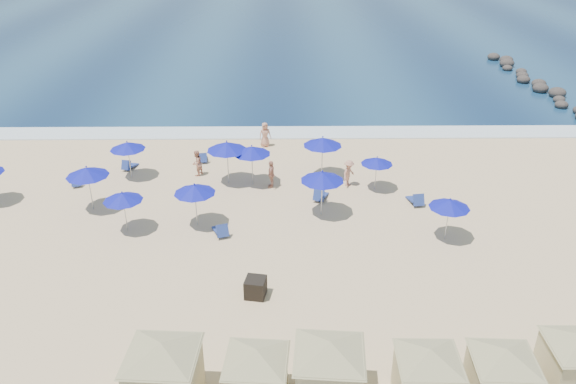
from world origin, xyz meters
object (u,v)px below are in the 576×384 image
object	(u,v)px
umbrella_2	(127,146)
umbrella_8	(323,142)
cabana_0	(163,366)
cabana_4	(503,370)
trash_bin	(256,287)
cabana_3	(428,370)
cabana_1	(257,370)
beachgoer_0	(197,163)
umbrella_7	(322,176)
beachgoer_2	(349,173)
umbrella_9	(377,161)
cabana_2	(329,364)
umbrella_5	(252,150)
umbrella_10	(450,204)
umbrella_4	(227,146)
umbrella_6	(195,189)
umbrella_1	(87,172)
rock_jetty	(546,90)
umbrella_3	(123,197)
beachgoer_3	(265,135)
beachgoer_1	(271,174)

from	to	relation	value
umbrella_2	umbrella_8	size ratio (longest dim) A/B	0.90
cabana_0	cabana_4	distance (m)	10.84
trash_bin	cabana_3	xyz separation A→B (m)	(5.78, -5.87, 1.05)
cabana_1	beachgoer_0	size ratio (longest dim) A/B	2.53
cabana_1	umbrella_7	xyz separation A→B (m)	(2.92, 12.84, 0.80)
beachgoer_0	beachgoer_2	size ratio (longest dim) A/B	0.99
cabana_0	umbrella_8	world-z (taller)	cabana_0
umbrella_8	umbrella_9	xyz separation A→B (m)	(3.00, -1.77, -0.48)
cabana_2	cabana_0	bearing A→B (deg)	-179.43
umbrella_5	beachgoer_2	xyz separation A→B (m)	(5.67, -0.29, -1.36)
trash_bin	umbrella_10	xyz separation A→B (m)	(9.22, 4.51, 1.55)
umbrella_4	umbrella_6	xyz separation A→B (m)	(-1.20, -5.08, -0.25)
umbrella_6	umbrella_9	distance (m)	10.64
umbrella_1	umbrella_9	xyz separation A→B (m)	(15.75, 2.25, -0.42)
rock_jetty	cabana_0	bearing A→B (deg)	-128.18
cabana_1	beachgoer_2	size ratio (longest dim) A/B	2.52
umbrella_3	umbrella_5	xyz separation A→B (m)	(6.14, 5.40, 0.23)
cabana_2	umbrella_4	xyz separation A→B (m)	(-4.69, 16.81, 0.72)
umbrella_8	umbrella_5	bearing A→B (deg)	-167.08
umbrella_10	beachgoer_3	bearing A→B (deg)	126.89
umbrella_9	beachgoer_0	xyz separation A→B (m)	(-10.64, 2.09, -1.01)
umbrella_3	beachgoer_3	world-z (taller)	umbrella_3
beachgoer_3	cabana_3	bearing A→B (deg)	-92.67
cabana_3	umbrella_10	world-z (taller)	cabana_3
cabana_2	beachgoer_3	xyz separation A→B (m)	(-2.65, 22.58, -0.77)
umbrella_6	cabana_0	bearing A→B (deg)	-87.08
umbrella_1	umbrella_2	size ratio (longest dim) A/B	1.08
cabana_3	umbrella_10	bearing A→B (deg)	71.67
umbrella_3	umbrella_7	bearing A→B (deg)	9.00
cabana_0	cabana_4	size ratio (longest dim) A/B	1.13
cabana_3	umbrella_4	bearing A→B (deg)	114.87
cabana_0	cabana_4	bearing A→B (deg)	-0.46
rock_jetty	cabana_3	xyz separation A→B (m)	(-18.71, -34.60, 1.11)
cabana_1	umbrella_6	bearing A→B (deg)	106.86
cabana_2	beachgoer_2	xyz separation A→B (m)	(2.43, 16.32, -0.82)
cabana_0	beachgoer_1	bearing A→B (deg)	78.96
umbrella_2	umbrella_9	world-z (taller)	umbrella_2
umbrella_8	beachgoer_3	xyz separation A→B (m)	(-3.58, 5.00, -1.45)
umbrella_5	umbrella_9	xyz separation A→B (m)	(7.18, -0.81, -0.35)
rock_jetty	cabana_4	bearing A→B (deg)	-115.23
trash_bin	cabana_1	world-z (taller)	cabana_1
cabana_2	umbrella_2	distance (m)	20.61
umbrella_3	cabana_4	bearing A→B (deg)	-37.25
rock_jetty	cabana_2	size ratio (longest dim) A/B	5.92
beachgoer_3	umbrella_6	bearing A→B (deg)	-123.65
umbrella_1	umbrella_5	distance (m)	9.10
cabana_1	umbrella_9	xyz separation A→B (m)	(6.26, 15.85, 0.35)
rock_jetty	umbrella_4	bearing A→B (deg)	-146.37
umbrella_3	beachgoer_1	size ratio (longest dim) A/B	1.34
cabana_2	umbrella_3	xyz separation A→B (m)	(-9.38, 11.22, 0.32)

